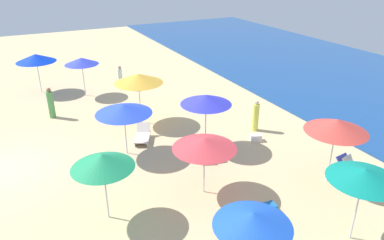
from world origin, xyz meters
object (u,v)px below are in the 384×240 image
(lounge_chair_7_0, at_px, (210,150))
(lounge_chair_7_1, at_px, (204,151))
(beachgoer_1, at_px, (120,78))
(umbrella_1, at_px, (138,78))
(cooler_box_1, at_px, (268,209))
(umbrella_0, at_px, (253,219))
(lounge_chair_9_1, at_px, (357,171))
(beachgoer_0, at_px, (51,104))
(umbrella_2, at_px, (36,58))
(umbrella_7, at_px, (206,99))
(umbrella_4, at_px, (205,143))
(umbrella_5, at_px, (102,161))
(lounge_chair_9_0, at_px, (352,169))
(cooler_box_0, at_px, (256,138))
(lounge_chair_8_0, at_px, (143,136))
(umbrella_6, at_px, (81,61))
(umbrella_8, at_px, (124,109))
(umbrella_3, at_px, (364,174))
(umbrella_9, at_px, (337,125))
(beachgoer_2, at_px, (256,116))

(lounge_chair_7_0, bearing_deg, lounge_chair_7_1, -178.63)
(lounge_chair_7_0, xyz_separation_m, beachgoer_1, (-10.28, -1.04, 0.50))
(umbrella_1, bearing_deg, cooler_box_1, 9.10)
(umbrella_0, relative_size, lounge_chair_9_1, 1.64)
(beachgoer_0, height_order, cooler_box_1, beachgoer_0)
(umbrella_2, bearing_deg, umbrella_7, 28.01)
(umbrella_2, xyz_separation_m, umbrella_4, (14.30, 4.25, -0.21))
(beachgoer_0, bearing_deg, umbrella_5, 61.56)
(lounge_chair_9_0, height_order, lounge_chair_9_1, lounge_chair_9_1)
(umbrella_0, bearing_deg, umbrella_7, 160.43)
(umbrella_4, height_order, cooler_box_0, umbrella_4)
(umbrella_4, relative_size, lounge_chair_7_1, 1.60)
(umbrella_0, distance_m, beachgoer_1, 16.78)
(umbrella_0, height_order, lounge_chair_7_1, umbrella_0)
(lounge_chair_8_0, xyz_separation_m, lounge_chair_9_0, (6.58, 6.52, 0.03))
(umbrella_4, xyz_separation_m, umbrella_6, (-12.43, -1.82, 0.17))
(umbrella_8, bearing_deg, umbrella_0, 6.00)
(umbrella_0, distance_m, cooler_box_1, 3.59)
(umbrella_3, relative_size, umbrella_9, 0.95)
(umbrella_5, xyz_separation_m, umbrella_9, (1.66, 8.22, 0.20))
(umbrella_3, relative_size, cooler_box_1, 4.39)
(lounge_chair_7_1, bearing_deg, beachgoer_1, 115.03)
(beachgoer_2, bearing_deg, umbrella_5, 10.35)
(beachgoer_2, bearing_deg, cooler_box_0, 45.48)
(umbrella_6, relative_size, umbrella_9, 0.91)
(umbrella_5, relative_size, umbrella_6, 1.01)
(beachgoer_1, bearing_deg, beachgoer_0, 65.30)
(lounge_chair_7_1, xyz_separation_m, lounge_chair_9_0, (3.95, 4.63, 0.02))
(umbrella_6, xyz_separation_m, umbrella_8, (8.34, 0.13, -0.06))
(lounge_chair_7_1, bearing_deg, lounge_chair_9_1, -20.47)
(cooler_box_0, bearing_deg, umbrella_5, 33.13)
(umbrella_6, bearing_deg, lounge_chair_7_0, 18.41)
(umbrella_4, bearing_deg, lounge_chair_7_1, 152.13)
(umbrella_1, xyz_separation_m, lounge_chair_9_1, (8.78, 5.97, -2.17))
(umbrella_0, bearing_deg, umbrella_3, 88.72)
(umbrella_7, relative_size, lounge_chair_7_0, 1.87)
(cooler_box_0, bearing_deg, lounge_chair_7_0, 21.16)
(umbrella_6, xyz_separation_m, cooler_box_0, (9.90, 5.98, -2.05))
(lounge_chair_7_0, height_order, umbrella_8, umbrella_8)
(beachgoer_0, bearing_deg, lounge_chair_9_0, 99.50)
(lounge_chair_8_0, bearing_deg, umbrella_8, -113.74)
(umbrella_3, relative_size, lounge_chair_8_0, 1.59)
(umbrella_5, bearing_deg, lounge_chair_9_0, 79.36)
(lounge_chair_7_1, height_order, lounge_chair_9_0, lounge_chair_7_1)
(lounge_chair_9_0, bearing_deg, umbrella_6, 110.59)
(lounge_chair_7_0, xyz_separation_m, cooler_box_0, (-0.24, 2.61, -0.10))
(beachgoer_0, bearing_deg, beachgoer_1, 179.61)
(umbrella_0, xyz_separation_m, umbrella_2, (-18.40, -3.42, 0.20))
(umbrella_3, distance_m, lounge_chair_7_1, 7.06)
(umbrella_2, height_order, umbrella_9, umbrella_9)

